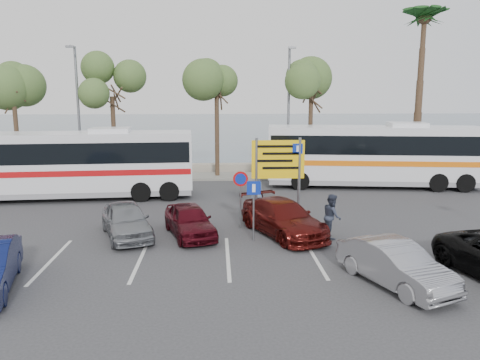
{
  "coord_description": "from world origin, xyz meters",
  "views": [
    {
      "loc": [
        -1.55,
        -15.87,
        5.43
      ],
      "look_at": [
        -0.59,
        3.0,
        1.89
      ],
      "focal_mm": 35.0,
      "sensor_mm": 36.0,
      "label": 1
    }
  ],
  "objects_px": {
    "street_lamp_right": "(289,106)",
    "car_silver_a": "(126,220)",
    "car_silver_b": "(395,264)",
    "pedestrian_far": "(332,216)",
    "coach_bus_left": "(77,166)",
    "car_maroon": "(283,218)",
    "street_lamp_left": "(78,106)",
    "car_red": "(190,220)",
    "pedestrian_near": "(256,193)",
    "coach_bus_right": "(373,157)",
    "direction_sign": "(278,166)"
  },
  "relations": [
    {
      "from": "coach_bus_left",
      "to": "pedestrian_near",
      "type": "bearing_deg",
      "value": -20.07
    },
    {
      "from": "coach_bus_left",
      "to": "car_silver_b",
      "type": "relative_size",
      "value": 3.12
    },
    {
      "from": "street_lamp_left",
      "to": "car_red",
      "type": "relative_size",
      "value": 2.21
    },
    {
      "from": "street_lamp_right",
      "to": "direction_sign",
      "type": "height_order",
      "value": "street_lamp_right"
    },
    {
      "from": "street_lamp_right",
      "to": "coach_bus_left",
      "type": "distance_m",
      "value": 13.16
    },
    {
      "from": "car_maroon",
      "to": "car_silver_b",
      "type": "relative_size",
      "value": 1.2
    },
    {
      "from": "street_lamp_left",
      "to": "pedestrian_far",
      "type": "relative_size",
      "value": 4.75
    },
    {
      "from": "direction_sign",
      "to": "car_maroon",
      "type": "xyz_separation_m",
      "value": [
        -0.0,
        -1.7,
        -1.77
      ]
    },
    {
      "from": "direction_sign",
      "to": "coach_bus_left",
      "type": "relative_size",
      "value": 0.3
    },
    {
      "from": "coach_bus_left",
      "to": "coach_bus_right",
      "type": "distance_m",
      "value": 16.37
    },
    {
      "from": "coach_bus_left",
      "to": "coach_bus_right",
      "type": "relative_size",
      "value": 0.97
    },
    {
      "from": "car_silver_a",
      "to": "pedestrian_far",
      "type": "distance_m",
      "value": 7.8
    },
    {
      "from": "car_silver_a",
      "to": "car_silver_b",
      "type": "relative_size",
      "value": 1.01
    },
    {
      "from": "street_lamp_right",
      "to": "car_maroon",
      "type": "xyz_separation_m",
      "value": [
        -2.0,
        -12.02,
        -3.94
      ]
    },
    {
      "from": "pedestrian_far",
      "to": "street_lamp_left",
      "type": "bearing_deg",
      "value": 48.43
    },
    {
      "from": "car_silver_a",
      "to": "pedestrian_far",
      "type": "relative_size",
      "value": 2.29
    },
    {
      "from": "pedestrian_near",
      "to": "car_maroon",
      "type": "bearing_deg",
      "value": 92.87
    },
    {
      "from": "coach_bus_right",
      "to": "pedestrian_near",
      "type": "distance_m",
      "value": 9.13
    },
    {
      "from": "pedestrian_far",
      "to": "street_lamp_right",
      "type": "bearing_deg",
      "value": 1.84
    },
    {
      "from": "pedestrian_far",
      "to": "car_maroon",
      "type": "bearing_deg",
      "value": 77.17
    },
    {
      "from": "street_lamp_right",
      "to": "car_red",
      "type": "relative_size",
      "value": 2.21
    },
    {
      "from": "street_lamp_right",
      "to": "car_red",
      "type": "bearing_deg",
      "value": -114.98
    },
    {
      "from": "car_maroon",
      "to": "pedestrian_near",
      "type": "distance_m",
      "value": 3.58
    },
    {
      "from": "direction_sign",
      "to": "pedestrian_far",
      "type": "relative_size",
      "value": 2.14
    },
    {
      "from": "street_lamp_left",
      "to": "car_red",
      "type": "bearing_deg",
      "value": -58.38
    },
    {
      "from": "coach_bus_left",
      "to": "pedestrian_far",
      "type": "bearing_deg",
      "value": -32.34
    },
    {
      "from": "direction_sign",
      "to": "pedestrian_far",
      "type": "xyz_separation_m",
      "value": [
        1.78,
        -2.2,
        -1.59
      ]
    },
    {
      "from": "coach_bus_right",
      "to": "car_red",
      "type": "height_order",
      "value": "coach_bus_right"
    },
    {
      "from": "pedestrian_far",
      "to": "car_red",
      "type": "bearing_deg",
      "value": 87.53
    },
    {
      "from": "car_silver_b",
      "to": "pedestrian_far",
      "type": "bearing_deg",
      "value": 76.7
    },
    {
      "from": "direction_sign",
      "to": "car_silver_a",
      "type": "bearing_deg",
      "value": -164.22
    },
    {
      "from": "street_lamp_right",
      "to": "car_silver_b",
      "type": "distance_m",
      "value": 17.48
    },
    {
      "from": "car_silver_a",
      "to": "direction_sign",
      "type": "bearing_deg",
      "value": -4.13
    },
    {
      "from": "direction_sign",
      "to": "car_maroon",
      "type": "relative_size",
      "value": 0.79
    },
    {
      "from": "street_lamp_right",
      "to": "car_silver_a",
      "type": "bearing_deg",
      "value": -123.65
    },
    {
      "from": "car_maroon",
      "to": "coach_bus_left",
      "type": "bearing_deg",
      "value": 122.05
    },
    {
      "from": "pedestrian_near",
      "to": "direction_sign",
      "type": "bearing_deg",
      "value": 103.28
    },
    {
      "from": "coach_bus_right",
      "to": "street_lamp_left",
      "type": "bearing_deg",
      "value": 170.21
    },
    {
      "from": "street_lamp_right",
      "to": "pedestrian_near",
      "type": "xyz_separation_m",
      "value": [
        -2.73,
        -8.52,
        -3.72
      ]
    },
    {
      "from": "street_lamp_right",
      "to": "car_red",
      "type": "distance_m",
      "value": 13.84
    },
    {
      "from": "street_lamp_left",
      "to": "car_silver_a",
      "type": "distance_m",
      "value": 13.6
    },
    {
      "from": "street_lamp_right",
      "to": "car_maroon",
      "type": "distance_m",
      "value": 12.8
    },
    {
      "from": "pedestrian_near",
      "to": "coach_bus_right",
      "type": "bearing_deg",
      "value": -151.7
    },
    {
      "from": "street_lamp_left",
      "to": "pedestrian_far",
      "type": "bearing_deg",
      "value": -44.4
    },
    {
      "from": "car_maroon",
      "to": "pedestrian_near",
      "type": "xyz_separation_m",
      "value": [
        -0.73,
        3.5,
        0.21
      ]
    },
    {
      "from": "coach_bus_left",
      "to": "coach_bus_right",
      "type": "bearing_deg",
      "value": 7.79
    },
    {
      "from": "direction_sign",
      "to": "car_red",
      "type": "bearing_deg",
      "value": -154.78
    },
    {
      "from": "car_silver_a",
      "to": "car_red",
      "type": "xyz_separation_m",
      "value": [
        2.4,
        0.0,
        -0.04
      ]
    },
    {
      "from": "street_lamp_left",
      "to": "street_lamp_right",
      "type": "bearing_deg",
      "value": 0.0
    },
    {
      "from": "street_lamp_left",
      "to": "car_red",
      "type": "height_order",
      "value": "street_lamp_left"
    }
  ]
}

